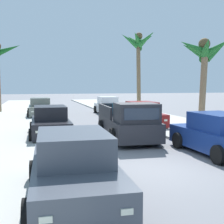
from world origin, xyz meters
name	(u,v)px	position (x,y,z in m)	size (l,w,h in m)	color
ground_plane	(156,170)	(0.00, 0.00, 0.00)	(160.00, 160.00, 0.00)	slate
sidewalk_left	(11,124)	(-5.04, 12.00, 0.06)	(4.87, 60.00, 0.12)	#B2AFA8
sidewalk_right	(154,119)	(5.04, 12.00, 0.06)	(4.87, 60.00, 0.12)	#B2AFA8
curb_left	(27,123)	(-4.01, 12.00, 0.05)	(0.16, 60.00, 0.10)	silver
curb_right	(141,120)	(4.01, 12.00, 0.05)	(0.16, 60.00, 0.10)	silver
pickup_truck	(128,123)	(0.71, 5.00, 0.79)	(2.42, 5.31, 1.80)	#28282D
car_left_near	(50,123)	(-2.79, 6.62, 0.71)	(2.05, 4.27, 1.54)	black
car_right_near	(142,115)	(2.96, 9.02, 0.71)	(2.07, 4.28, 1.54)	maroon
car_left_mid	(74,169)	(-2.74, -1.77, 0.71)	(2.14, 4.31, 1.54)	#474C56
car_right_mid	(108,106)	(2.86, 17.47, 0.71)	(2.12, 4.30, 1.54)	silver
car_left_far	(40,108)	(-3.07, 16.54, 0.71)	(2.04, 4.27, 1.54)	slate
car_right_far	(218,135)	(3.04, 1.32, 0.71)	(2.13, 4.30, 1.54)	navy
palm_tree_right_fore	(204,56)	(7.27, 9.17, 4.49)	(3.44, 3.70, 5.62)	#846B4C
palm_tree_left_mid	(139,47)	(6.27, 18.79, 6.16)	(3.39, 4.06, 7.58)	brown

